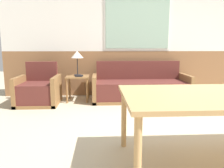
# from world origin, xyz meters

# --- Properties ---
(ground_plane) EXTENTS (16.00, 16.00, 0.00)m
(ground_plane) POSITION_xyz_m (0.00, 0.00, 0.00)
(ground_plane) COLOR beige
(wall_back) EXTENTS (7.20, 0.09, 2.70)m
(wall_back) POSITION_xyz_m (-0.02, 2.63, 1.37)
(wall_back) COLOR #8E603D
(wall_back) RESTS_ON ground_plane
(couch) EXTENTS (2.08, 0.81, 0.84)m
(couch) POSITION_xyz_m (-0.46, 2.06, 0.26)
(couch) COLOR olive
(couch) RESTS_ON ground_plane
(armchair) EXTENTS (0.81, 0.79, 0.85)m
(armchair) POSITION_xyz_m (-2.60, 1.84, 0.27)
(armchair) COLOR olive
(armchair) RESTS_ON ground_plane
(side_table) EXTENTS (0.48, 0.48, 0.55)m
(side_table) POSITION_xyz_m (-1.82, 2.08, 0.44)
(side_table) COLOR olive
(side_table) RESTS_ON ground_plane
(table_lamp) EXTENTS (0.26, 0.26, 0.53)m
(table_lamp) POSITION_xyz_m (-1.83, 2.17, 0.98)
(table_lamp) COLOR #262628
(table_lamp) RESTS_ON side_table
(book_stack) EXTENTS (0.16, 0.16, 0.03)m
(book_stack) POSITION_xyz_m (-1.78, 1.99, 0.56)
(book_stack) COLOR black
(book_stack) RESTS_ON side_table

